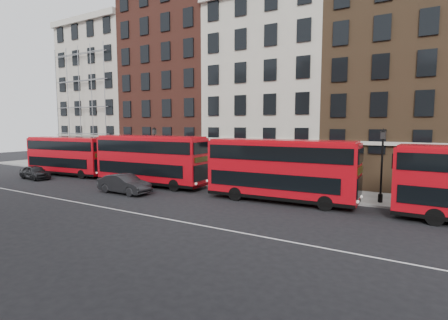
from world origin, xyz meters
The scene contains 13 objects.
ground centered at (0.00, 0.00, 0.00)m, with size 120.00×120.00×0.00m, color black.
pavement centered at (0.00, 10.50, 0.07)m, with size 80.00×5.00×0.15m, color gray.
kerb centered at (0.00, 8.00, 0.08)m, with size 80.00×0.30×0.16m, color gray.
road_centre_line centered at (0.00, -2.00, 0.01)m, with size 70.00×0.12×0.01m, color white.
building_terrace centered at (-0.31, 17.88, 10.24)m, with size 64.00×11.95×22.00m.
bus_a centered at (-19.86, 6.02, 2.31)m, with size 10.43×3.52×4.30m.
bus_b centered at (-7.34, 6.02, 2.51)m, with size 11.29×3.30×4.69m.
bus_c centered at (5.61, 6.02, 2.48)m, with size 11.15×3.31×4.63m.
car_rear centered at (-20.56, 2.64, 0.71)m, with size 1.69×4.19×1.43m, color black.
car_front centered at (-6.70, 2.23, 0.81)m, with size 1.71×4.89×1.61m, color #242427.
lamp_post_left centered at (-9.54, 9.00, 3.08)m, with size 0.44×0.44×5.33m.
lamp_post_right centered at (12.10, 9.08, 3.08)m, with size 0.44×0.44×5.33m.
iron_railings centered at (0.00, 12.70, 0.65)m, with size 6.60×0.06×1.00m, color black, non-canonical shape.
Camera 1 is at (15.45, -17.92, 5.79)m, focal length 28.00 mm.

